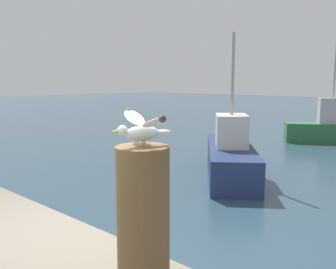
# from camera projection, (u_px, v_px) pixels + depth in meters

# --- Properties ---
(mooring_post) EXTENTS (0.36, 0.36, 0.96)m
(mooring_post) POSITION_uv_depth(u_px,v_px,m) (143.00, 217.00, 2.43)
(mooring_post) COLOR brown
(mooring_post) RESTS_ON harbor_quay
(seagull) EXTENTS (0.61, 0.38, 0.23)m
(seagull) POSITION_uv_depth(u_px,v_px,m) (142.00, 128.00, 2.34)
(seagull) COLOR tan
(seagull) RESTS_ON mooring_post
(boat_navy) EXTENTS (3.86, 4.72, 3.85)m
(boat_navy) POSITION_uv_depth(u_px,v_px,m) (229.00, 153.00, 10.33)
(boat_navy) COLOR navy
(boat_navy) RESTS_ON ground_plane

